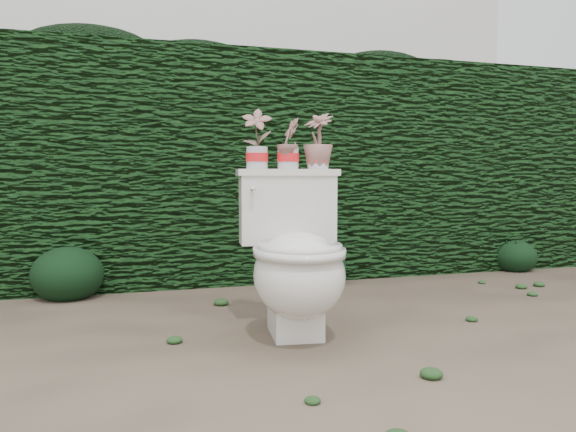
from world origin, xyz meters
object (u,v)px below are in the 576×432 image
object	(u,v)px
potted_plant_left	(257,140)
toilet	(296,260)
potted_plant_right	(318,143)
potted_plant_center	(288,145)

from	to	relation	value
potted_plant_left	toilet	bearing A→B (deg)	-46.53
potted_plant_right	potted_plant_center	bearing A→B (deg)	-138.94
toilet	potted_plant_left	size ratio (longest dim) A/B	2.72
toilet	potted_plant_left	distance (m)	0.63
potted_plant_left	potted_plant_right	world-z (taller)	potted_plant_left
potted_plant_center	potted_plant_right	bearing A→B (deg)	-69.11
toilet	potted_plant_right	bearing A→B (deg)	56.92
potted_plant_center	potted_plant_right	xyz separation A→B (m)	(0.15, -0.02, 0.01)
toilet	potted_plant_center	xyz separation A→B (m)	(0.04, 0.24, 0.54)
potted_plant_left	potted_plant_center	world-z (taller)	potted_plant_left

